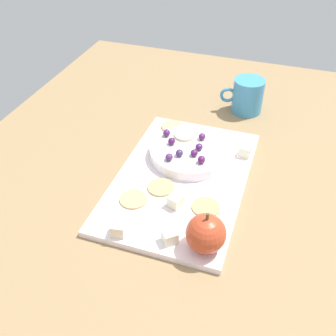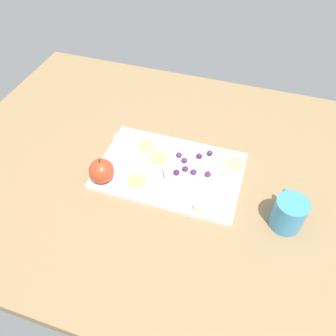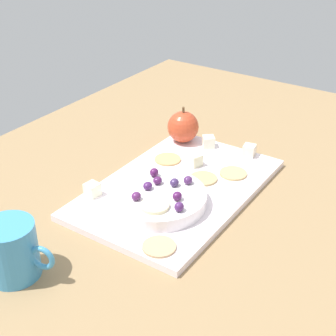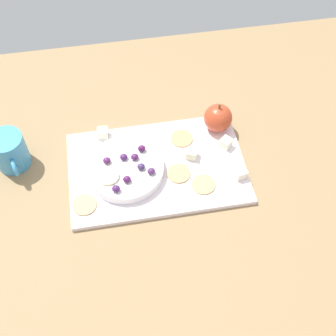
# 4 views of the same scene
# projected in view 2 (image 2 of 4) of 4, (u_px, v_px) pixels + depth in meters

# --- Properties ---
(table) EXTENTS (1.29, 0.96, 0.04)m
(table) POSITION_uv_depth(u_px,v_px,m) (166.00, 171.00, 0.97)
(table) COLOR #93754F
(table) RESTS_ON ground
(platter) EXTENTS (0.40, 0.26, 0.01)m
(platter) POSITION_uv_depth(u_px,v_px,m) (170.00, 171.00, 0.94)
(platter) COLOR white
(platter) RESTS_ON table
(serving_dish) EXTENTS (0.17, 0.17, 0.02)m
(serving_dish) POSITION_uv_depth(u_px,v_px,m) (195.00, 171.00, 0.91)
(serving_dish) COLOR white
(serving_dish) RESTS_ON platter
(apple_whole) EXTENTS (0.07, 0.07, 0.07)m
(apple_whole) POSITION_uv_depth(u_px,v_px,m) (102.00, 171.00, 0.88)
(apple_whole) COLOR #BD4124
(apple_whole) RESTS_ON platter
(apple_stem) EXTENTS (0.01, 0.01, 0.01)m
(apple_stem) POSITION_uv_depth(u_px,v_px,m) (99.00, 161.00, 0.85)
(apple_stem) COLOR brown
(apple_stem) RESTS_ON apple_whole
(cheese_cube_0) EXTENTS (0.03, 0.03, 0.02)m
(cheese_cube_0) POSITION_uv_depth(u_px,v_px,m) (200.00, 207.00, 0.83)
(cheese_cube_0) COLOR #EEF1CD
(cheese_cube_0) RESTS_ON platter
(cheese_cube_1) EXTENTS (0.03, 0.03, 0.02)m
(cheese_cube_1) POSITION_uv_depth(u_px,v_px,m) (140.00, 163.00, 0.93)
(cheese_cube_1) COLOR #EBEAC3
(cheese_cube_1) RESTS_ON platter
(cheese_cube_2) EXTENTS (0.03, 0.03, 0.02)m
(cheese_cube_2) POSITION_uv_depth(u_px,v_px,m) (119.00, 139.00, 1.00)
(cheese_cube_2) COLOR #F8E4C6
(cheese_cube_2) RESTS_ON platter
(cheese_cube_3) EXTENTS (0.03, 0.03, 0.02)m
(cheese_cube_3) POSITION_uv_depth(u_px,v_px,m) (110.00, 160.00, 0.94)
(cheese_cube_3) COLOR white
(cheese_cube_3) RESTS_ON platter
(cracker_0) EXTENTS (0.05, 0.05, 0.00)m
(cracker_0) POSITION_uv_depth(u_px,v_px,m) (147.00, 146.00, 0.99)
(cracker_0) COLOR tan
(cracker_0) RESTS_ON platter
(cracker_1) EXTENTS (0.05, 0.05, 0.00)m
(cracker_1) POSITION_uv_depth(u_px,v_px,m) (158.00, 158.00, 0.96)
(cracker_1) COLOR tan
(cracker_1) RESTS_ON platter
(cracker_2) EXTENTS (0.05, 0.05, 0.00)m
(cracker_2) POSITION_uv_depth(u_px,v_px,m) (137.00, 181.00, 0.90)
(cracker_2) COLOR tan
(cracker_2) RESTS_ON platter
(cracker_3) EXTENTS (0.05, 0.05, 0.00)m
(cracker_3) POSITION_uv_depth(u_px,v_px,m) (234.00, 164.00, 0.94)
(cracker_3) COLOR tan
(cracker_3) RESTS_ON platter
(grape_0) EXTENTS (0.02, 0.02, 0.01)m
(grape_0) POSITION_uv_depth(u_px,v_px,m) (208.00, 174.00, 0.88)
(grape_0) COLOR #562359
(grape_0) RESTS_ON serving_dish
(grape_1) EXTENTS (0.02, 0.02, 0.02)m
(grape_1) POSITION_uv_depth(u_px,v_px,m) (176.00, 172.00, 0.88)
(grape_1) COLOR #4F1A4E
(grape_1) RESTS_ON serving_dish
(grape_2) EXTENTS (0.02, 0.02, 0.01)m
(grape_2) POSITION_uv_depth(u_px,v_px,m) (179.00, 155.00, 0.93)
(grape_2) COLOR #4F285C
(grape_2) RESTS_ON serving_dish
(grape_3) EXTENTS (0.02, 0.02, 0.01)m
(grape_3) POSITION_uv_depth(u_px,v_px,m) (194.00, 172.00, 0.88)
(grape_3) COLOR #49215C
(grape_3) RESTS_ON serving_dish
(grape_4) EXTENTS (0.02, 0.02, 0.01)m
(grape_4) POSITION_uv_depth(u_px,v_px,m) (185.00, 160.00, 0.91)
(grape_4) COLOR #402B5A
(grape_4) RESTS_ON serving_dish
(grape_5) EXTENTS (0.02, 0.02, 0.01)m
(grape_5) POSITION_uv_depth(u_px,v_px,m) (185.00, 169.00, 0.89)
(grape_5) COLOR #4F1E53
(grape_5) RESTS_ON serving_dish
(grape_6) EXTENTS (0.02, 0.02, 0.02)m
(grape_6) POSITION_uv_depth(u_px,v_px,m) (199.00, 156.00, 0.92)
(grape_6) COLOR #4E1B51
(grape_6) RESTS_ON serving_dish
(grape_7) EXTENTS (0.02, 0.02, 0.02)m
(grape_7) POSITION_uv_depth(u_px,v_px,m) (210.00, 153.00, 0.93)
(grape_7) COLOR #4D2460
(grape_7) RESTS_ON serving_dish
(apple_slice_0) EXTENTS (0.05, 0.05, 0.01)m
(apple_slice_0) POSITION_uv_depth(u_px,v_px,m) (211.00, 165.00, 0.91)
(apple_slice_0) COLOR beige
(apple_slice_0) RESTS_ON serving_dish
(cup) EXTENTS (0.08, 0.11, 0.09)m
(cup) POSITION_uv_depth(u_px,v_px,m) (289.00, 213.00, 0.79)
(cup) COLOR #3E91C5
(cup) RESTS_ON table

